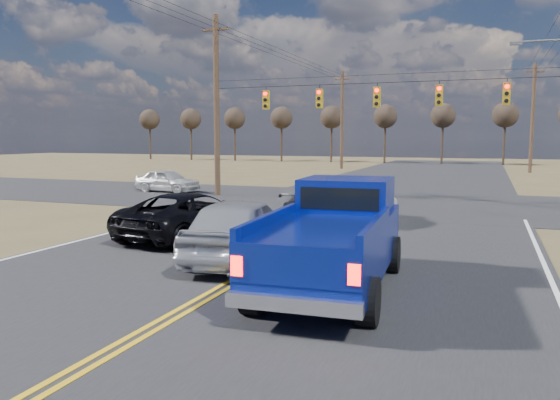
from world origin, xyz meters
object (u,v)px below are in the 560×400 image
(pickup_truck, at_px, (335,238))
(black_suv, at_px, (192,215))
(dgrey_car_queue, at_px, (320,204))
(cross_car_west, at_px, (167,181))
(silver_suv, at_px, (241,228))
(white_car_queue, at_px, (368,206))

(pickup_truck, bearing_deg, black_suv, 141.64)
(dgrey_car_queue, bearing_deg, cross_car_west, -30.03)
(silver_suv, distance_m, cross_car_west, 19.23)
(black_suv, xyz_separation_m, cross_car_west, (-8.97, 12.64, -0.06))
(silver_suv, relative_size, black_suv, 0.95)
(silver_suv, bearing_deg, cross_car_west, -60.44)
(black_suv, height_order, white_car_queue, black_suv)
(pickup_truck, height_order, dgrey_car_queue, pickup_truck)
(black_suv, height_order, dgrey_car_queue, black_suv)
(silver_suv, distance_m, black_suv, 3.83)
(pickup_truck, bearing_deg, cross_car_west, 128.15)
(white_car_queue, bearing_deg, dgrey_car_queue, 17.58)
(white_car_queue, height_order, cross_car_west, cross_car_west)
(cross_car_west, bearing_deg, silver_suv, -134.86)
(dgrey_car_queue, bearing_deg, silver_suv, 92.83)
(pickup_truck, height_order, white_car_queue, pickup_truck)
(silver_suv, relative_size, white_car_queue, 1.30)
(pickup_truck, xyz_separation_m, cross_car_west, (-14.95, 16.80, -0.44))
(pickup_truck, distance_m, black_suv, 7.29)
(pickup_truck, xyz_separation_m, black_suv, (-5.98, 4.16, -0.37))
(dgrey_car_queue, xyz_separation_m, cross_car_west, (-11.90, 7.69, 0.03))
(silver_suv, distance_m, dgrey_car_queue, 7.42)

